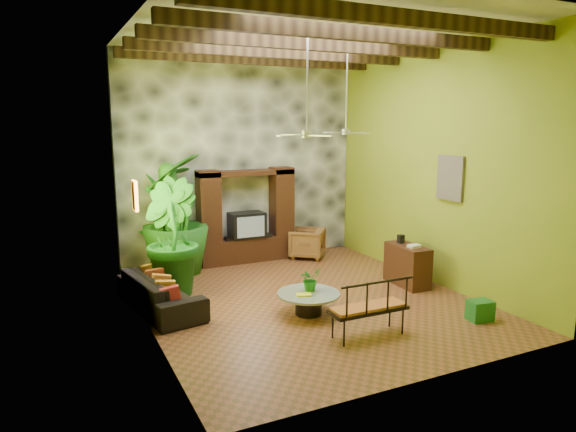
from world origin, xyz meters
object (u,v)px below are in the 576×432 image
sofa (161,293)px  green_bin (480,310)px  tall_plant_b (170,237)px  coffee_table (309,300)px  wicker_armchair (307,243)px  tall_plant_a (164,223)px  iron_bench (371,305)px  ceiling_fan_front (307,122)px  tall_plant_c (175,214)px  side_console (407,265)px  entertainment_center (247,223)px  ceiling_fan_back (346,122)px

sofa → green_bin: bearing=-130.4°
tall_plant_b → coffee_table: 3.08m
green_bin → tall_plant_b: bearing=140.3°
wicker_armchair → green_bin: 5.10m
tall_plant_a → green_bin: (4.28, -5.40, -0.96)m
sofa → iron_bench: (2.76, -2.71, 0.22)m
tall_plant_a → tall_plant_b: 1.66m
ceiling_fan_front → tall_plant_c: 4.18m
ceiling_fan_front → side_console: (2.58, 0.30, -2.97)m
ceiling_fan_front → iron_bench: bearing=-79.3°
ceiling_fan_front → entertainment_center: bearing=86.8°
wicker_armchair → tall_plant_c: 3.47m
wicker_armchair → entertainment_center: bearing=-62.8°
ceiling_fan_front → tall_plant_a: ceiling_fan_front is taller
ceiling_fan_front → tall_plant_b: (-2.06, 1.91, -2.24)m
tall_plant_b → coffee_table: tall_plant_b is taller
ceiling_fan_front → wicker_armchair: bearing=61.9°
wicker_armchair → iron_bench: bearing=23.9°
ceiling_fan_back → wicker_armchair: size_ratio=2.25×
tall_plant_c → green_bin: (4.09, -5.12, -1.19)m
ceiling_fan_front → tall_plant_c: (-1.62, 3.27, -2.04)m
sofa → coffee_table: 2.72m
wicker_armchair → side_console: size_ratio=0.77×
side_console → tall_plant_c: bearing=147.6°
entertainment_center → tall_plant_c: 1.88m
ceiling_fan_front → side_console: 3.95m
ceiling_fan_back → tall_plant_b: (-3.86, 0.31, -2.24)m
tall_plant_b → tall_plant_c: size_ratio=0.85×
tall_plant_b → green_bin: tall_plant_b is taller
ceiling_fan_front → iron_bench: 3.31m
tall_plant_b → green_bin: 5.96m
entertainment_center → tall_plant_b: (-2.26, -1.63, 0.20)m
tall_plant_a → iron_bench: (2.12, -5.19, -0.59)m
ceiling_fan_back → green_bin: bearing=-79.1°
ceiling_fan_front → sofa: size_ratio=0.82×
iron_bench → side_console: bearing=41.1°
green_bin → iron_bench: bearing=174.6°
ceiling_fan_front → iron_bench: size_ratio=1.42×
iron_bench → coffee_table: bearing=107.5°
tall_plant_c → iron_bench: 5.34m
coffee_table → iron_bench: size_ratio=0.86×
tall_plant_c → coffee_table: tall_plant_c is taller
sofa → tall_plant_b: size_ratio=0.97×
sofa → tall_plant_c: tall_plant_c is taller
entertainment_center → green_bin: size_ratio=5.91×
coffee_table → green_bin: bearing=-31.1°
wicker_armchair → coffee_table: size_ratio=0.73×
sofa → side_console: side_console is taller
ceiling_fan_back → tall_plant_b: size_ratio=0.80×
ceiling_fan_back → sofa: ceiling_fan_back is taller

